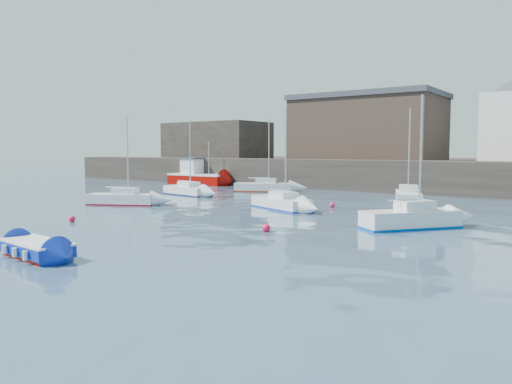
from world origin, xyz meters
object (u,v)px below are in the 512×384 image
Objects in this scene: sailboat_b at (281,203)px; sailboat_a at (123,199)px; sailboat_e at (187,190)px; sailboat_c at (411,218)px; blue_dinghy at (36,248)px; fishing_boat at (198,176)px; buoy_mid at (266,232)px; buoy_far at (332,207)px; sailboat_h at (264,187)px; buoy_near at (72,222)px; sailboat_f at (408,197)px.

sailboat_a is at bearing -157.35° from sailboat_b.
sailboat_c is at bearing -18.16° from sailboat_e.
fishing_boat reaches higher than blue_dinghy.
sailboat_b is 16.49× the size of buoy_mid.
fishing_boat is 1.13× the size of sailboat_b.
blue_dinghy is at bearing -110.27° from buoy_mid.
sailboat_b is 18.74× the size of buoy_far.
sailboat_c is 18.83× the size of buoy_far.
sailboat_e is at bearing 100.87° from sailboat_a.
buoy_near is at bearing -82.99° from sailboat_h.
blue_dinghy is 0.54× the size of sailboat_a.
fishing_boat is 22.28m from sailboat_a.
buoy_mid is (17.01, -12.55, -0.44)m from sailboat_e.
buoy_mid reaches higher than buoy_near.
sailboat_e is 18.95m from sailboat_f.
sailboat_a is 0.95× the size of sailboat_b.
buoy_mid is at bearing -42.60° from fishing_boat.
sailboat_b is at bearing -129.65° from buoy_far.
buoy_far is (-7.53, 6.16, -0.52)m from sailboat_c.
fishing_boat is 26.64m from buoy_far.
sailboat_h is at bearing -18.59° from fishing_boat.
sailboat_f reaches higher than sailboat_e.
blue_dinghy is 18.33m from sailboat_b.
buoy_near is (14.98, -27.14, -0.97)m from fishing_boat.
sailboat_b reaches higher than fishing_boat.
sailboat_e is at bearing -167.03° from sailboat_f.
buoy_mid is at bearing -62.08° from sailboat_b.
sailboat_a is 17.21× the size of buoy_near.
sailboat_e is at bearing 120.81° from blue_dinghy.
sailboat_b reaches higher than buoy_far.
sailboat_f reaches higher than sailboat_a.
sailboat_a is 15.85m from buoy_mid.
sailboat_c is 0.95× the size of sailboat_f.
sailboat_f reaches higher than buoy_near.
sailboat_h is (-9.91, 29.41, 0.11)m from blue_dinghy.
sailboat_b is 3.78m from buoy_far.
sailboat_b is at bearing -50.73° from sailboat_h.
sailboat_c is at bearing 3.49° from sailboat_a.
fishing_boat is at bearing 165.88° from sailboat_f.
buoy_mid is (13.55, -19.55, -0.46)m from sailboat_h.
sailboat_b is at bearing 117.92° from buoy_mid.
sailboat_e is 14.98m from buoy_far.
buoy_far is at bearing -122.94° from sailboat_f.
sailboat_e is 0.94× the size of sailboat_f.
sailboat_h is at bearing 144.40° from buoy_far.
sailboat_f is 19.77× the size of buoy_far.
buoy_far is (-2.08, 11.34, 0.00)m from buoy_mid.
buoy_mid is 11.53m from buoy_far.
buoy_near is at bearing -58.01° from sailboat_a.
sailboat_e is at bearing 161.89° from sailboat_b.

